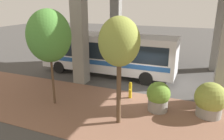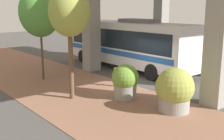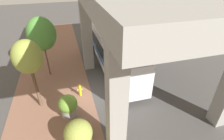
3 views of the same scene
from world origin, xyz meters
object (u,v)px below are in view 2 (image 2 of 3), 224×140
planter_front (125,81)px  street_tree_far (69,13)px  bus (127,42)px  street_tree_near (40,12)px  planter_middle (175,90)px  fire_hydrant (115,77)px

planter_front → street_tree_far: 4.04m
street_tree_far → bus: bearing=27.5°
street_tree_near → street_tree_far: street_tree_near is taller
bus → planter_middle: size_ratio=5.90×
bus → fire_hydrant: (-3.70, -3.13, -1.36)m
fire_hydrant → planter_front: size_ratio=0.64×
planter_middle → bus: bearing=60.6°
planter_front → planter_middle: (0.40, -2.57, 0.07)m
street_tree_near → street_tree_far: size_ratio=1.05×
planter_middle → street_tree_near: bearing=102.2°
fire_hydrant → street_tree_far: bearing=-173.7°
fire_hydrant → planter_front: 2.14m
planter_front → planter_middle: planter_middle is taller
fire_hydrant → street_tree_far: 4.55m
planter_front → street_tree_near: (-1.40, 5.76, 3.14)m
bus → planter_front: size_ratio=6.58×
bus → planter_middle: bearing=-119.4°
street_tree_near → fire_hydrant: bearing=-58.5°
fire_hydrant → street_tree_near: (-2.38, 3.87, 3.43)m
planter_front → fire_hydrant: bearing=62.6°
planter_front → planter_middle: bearing=-81.2°
bus → street_tree_far: 7.78m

